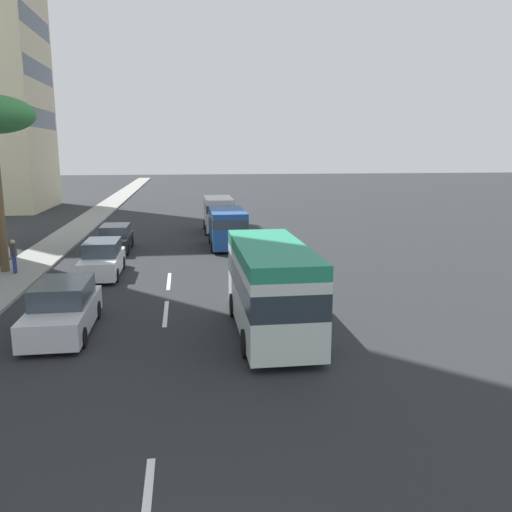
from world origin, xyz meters
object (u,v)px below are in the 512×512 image
(car_fourth, at_px, (63,309))
(car_fifth, at_px, (115,239))
(van_third, at_px, (227,226))
(pedestrian_near_lamp, at_px, (14,255))
(car_lead, at_px, (103,259))
(van_second, at_px, (218,212))
(minibus_sixth, at_px, (271,285))

(car_fourth, relative_size, car_fifth, 1.05)
(van_third, xyz_separation_m, pedestrian_near_lamp, (-6.14, 10.86, -0.31))
(car_lead, distance_m, van_third, 9.36)
(car_fourth, distance_m, pedestrian_near_lamp, 9.57)
(van_second, distance_m, minibus_sixth, 22.41)
(van_third, relative_size, car_fifth, 1.11)
(car_lead, height_order, pedestrian_near_lamp, pedestrian_near_lamp)
(car_lead, bearing_deg, car_fifth, -178.45)
(car_fourth, bearing_deg, car_lead, 179.29)
(car_fifth, xyz_separation_m, pedestrian_near_lamp, (-6.05, 4.03, 0.31))
(van_second, relative_size, minibus_sixth, 0.69)
(van_second, relative_size, van_third, 0.96)
(van_second, height_order, minibus_sixth, minibus_sixth)
(minibus_sixth, height_order, pedestrian_near_lamp, minibus_sixth)
(van_second, relative_size, car_fifth, 1.07)
(van_second, distance_m, car_fifth, 9.54)
(pedestrian_near_lamp, bearing_deg, car_fifth, -36.16)
(van_second, bearing_deg, minibus_sixth, -179.47)
(car_fourth, xyz_separation_m, car_fifth, (14.69, 0.07, -0.06))
(car_lead, xyz_separation_m, car_fifth, (6.47, 0.18, -0.06))
(minibus_sixth, bearing_deg, car_lead, 36.29)
(car_lead, distance_m, car_fifth, 6.48)
(pedestrian_near_lamp, bearing_deg, car_lead, -98.24)
(pedestrian_near_lamp, bearing_deg, minibus_sixth, -133.78)
(car_lead, height_order, car_fifth, car_lead)
(van_second, height_order, van_third, van_second)
(van_second, bearing_deg, car_lead, 153.63)
(van_third, xyz_separation_m, car_fifth, (-0.09, 6.83, -0.62))
(car_fourth, height_order, car_fifth, car_fourth)
(van_third, bearing_deg, car_fourth, 155.45)
(van_third, height_order, minibus_sixth, minibus_sixth)
(van_third, height_order, car_fourth, van_third)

